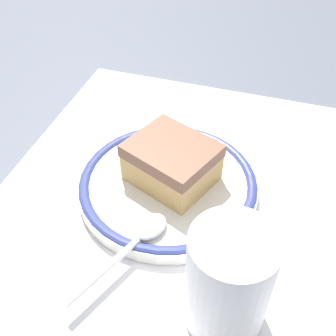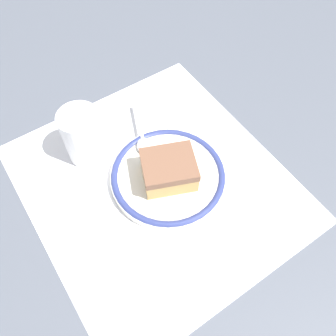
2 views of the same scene
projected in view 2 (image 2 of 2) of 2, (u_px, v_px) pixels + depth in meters
ground_plane at (156, 183)px, 0.61m from camera, size 2.40×2.40×0.00m
placemat at (156, 183)px, 0.61m from camera, size 0.45×0.41×0.00m
plate at (168, 176)px, 0.61m from camera, size 0.20×0.20×0.02m
cake_slice at (169, 170)px, 0.58m from camera, size 0.10×0.11×0.05m
spoon at (143, 139)px, 0.64m from camera, size 0.12×0.06×0.01m
cup at (84, 138)px, 0.61m from camera, size 0.07×0.07×0.10m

